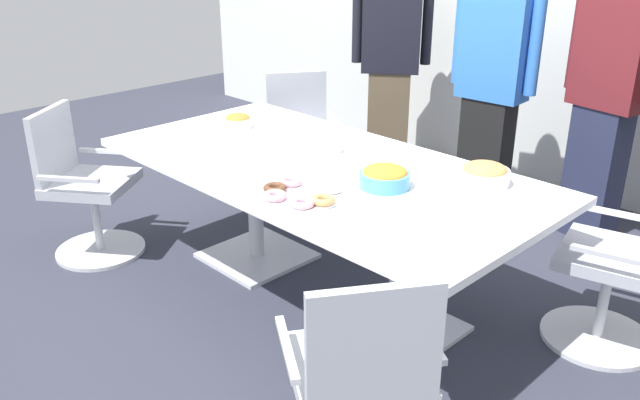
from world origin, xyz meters
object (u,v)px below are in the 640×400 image
office_chair_1 (84,191)px  person_standing_1 (492,87)px  conference_table (320,187)px  donut_platter (303,193)px  office_chair_0 (301,145)px  plate_stack (325,149)px  office_chair_3 (622,270)px  person_standing_2 (608,93)px  snack_bowl_chips_orange (385,176)px  person_standing_0 (391,61)px  snack_bowl_cookies (485,174)px  office_chair_2 (360,391)px  snack_bowl_pretzels (238,121)px

office_chair_1 → person_standing_1: person_standing_1 is taller
conference_table → donut_platter: donut_platter is taller
office_chair_0 → plate_stack: 1.22m
office_chair_1 → office_chair_3: bearing=79.8°
person_standing_2 → snack_bowl_chips_orange: 1.76m
donut_platter → snack_bowl_chips_orange: bearing=63.4°
person_standing_0 → donut_platter: bearing=83.7°
office_chair_3 → snack_bowl_cookies: (-0.60, -0.29, 0.40)m
snack_bowl_cookies → person_standing_1: bearing=121.0°
conference_table → donut_platter: bearing=-54.8°
person_standing_0 → person_standing_1: (1.01, -0.17, -0.00)m
conference_table → office_chair_1: 1.52m
snack_bowl_cookies → plate_stack: (-0.87, -0.20, -0.04)m
conference_table → person_standing_1: (0.02, 1.57, 0.28)m
office_chair_2 → snack_bowl_pretzels: (-1.89, 0.96, 0.39)m
person_standing_2 → plate_stack: 1.79m
conference_table → office_chair_2: office_chair_2 is taller
snack_bowl_cookies → donut_platter: size_ratio=0.64×
office_chair_2 → person_standing_1: (-1.04, 2.43, 0.50)m
office_chair_2 → snack_bowl_pretzels: size_ratio=5.31×
person_standing_2 → plate_stack: bearing=72.3°
office_chair_3 → person_standing_0: bearing=51.7°
plate_stack → person_standing_2: bearing=61.8°
office_chair_2 → snack_bowl_chips_orange: 1.14m
office_chair_2 → office_chair_3: (0.28, 1.52, 0.00)m
conference_table → snack_bowl_pretzels: bearing=172.5°
person_standing_1 → snack_bowl_pretzels: person_standing_1 is taller
snack_bowl_chips_orange → plate_stack: bearing=163.9°
office_chair_3 → plate_stack: office_chair_3 is taller
person_standing_0 → snack_bowl_cookies: person_standing_0 is taller
person_standing_0 → person_standing_1: size_ratio=1.00×
snack_bowl_pretzels → plate_stack: (0.70, 0.06, -0.03)m
person_standing_1 → snack_bowl_chips_orange: person_standing_1 is taller
donut_platter → plate_stack: (-0.38, 0.53, -0.00)m
office_chair_0 → person_standing_1: person_standing_1 is taller
snack_bowl_chips_orange → donut_platter: 0.41m
office_chair_0 → snack_bowl_chips_orange: office_chair_0 is taller
person_standing_2 → snack_bowl_pretzels: (-1.54, -1.63, -0.16)m
office_chair_0 → snack_bowl_cookies: bearing=107.6°
conference_table → person_standing_2: person_standing_2 is taller
person_standing_1 → snack_bowl_cookies: (0.72, -1.20, -0.10)m
office_chair_0 → snack_bowl_cookies: office_chair_0 is taller
plate_stack → donut_platter: bearing=-54.1°
person_standing_1 → donut_platter: size_ratio=4.63×
conference_table → office_chair_3: office_chair_3 is taller
person_standing_1 → snack_bowl_chips_orange: 1.62m
snack_bowl_pretzels → donut_platter: 1.17m
person_standing_2 → donut_platter: size_ratio=4.86×
office_chair_1 → office_chair_3: size_ratio=1.00×
office_chair_0 → office_chair_1: same height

